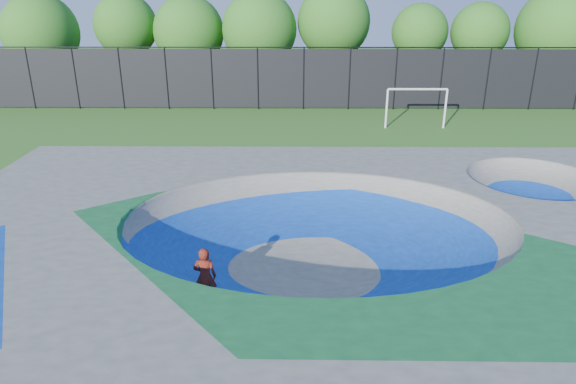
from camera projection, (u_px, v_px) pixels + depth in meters
The scene contains 7 objects.
ground at pixel (317, 266), 14.78m from camera, with size 120.00×120.00×0.00m, color #2D5C19.
skate_deck at pixel (317, 242), 14.51m from camera, with size 22.00×14.00×1.50m, color gray.
skater at pixel (205, 276), 12.71m from camera, with size 0.57×0.37×1.56m, color red.
skateboard at pixel (207, 302), 12.99m from camera, with size 0.78×0.22×0.05m, color black.
soccer_goal at pixel (417, 100), 29.05m from camera, with size 3.46×0.12×2.29m.
fence at pixel (304, 77), 33.56m from camera, with size 48.09×0.09×4.04m.
treeline at pixel (321, 29), 37.18m from camera, with size 52.00×6.92×7.93m.
Camera 1 is at (-0.71, -12.99, 7.38)m, focal length 32.00 mm.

